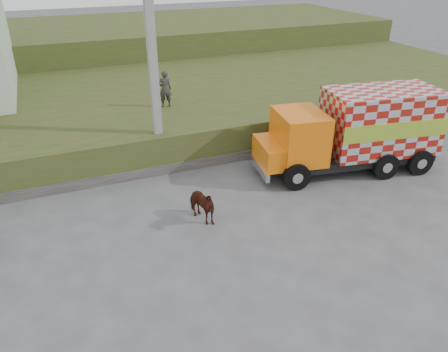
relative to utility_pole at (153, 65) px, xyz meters
name	(u,v)px	position (x,y,z in m)	size (l,w,h in m)	color
ground	(229,222)	(1.00, -4.60, -4.08)	(120.00, 120.00, 0.00)	#474749
embankment	(151,106)	(1.00, 5.40, -3.33)	(40.00, 12.00, 1.50)	#284416
embankment_far	(109,46)	(1.00, 17.40, -2.58)	(40.00, 12.00, 3.00)	#284416
retaining_strip	(137,172)	(-1.00, -0.40, -3.88)	(16.00, 0.50, 0.40)	#595651
utility_pole	(153,65)	(0.00, 0.00, 0.00)	(1.20, 0.30, 8.00)	gray
cargo_truck	(357,130)	(6.99, -2.91, -2.48)	(7.20, 3.31, 3.10)	black
cow	(200,205)	(0.20, -4.15, -3.49)	(0.63, 1.37, 1.16)	#35130D
pedestrian	(165,89)	(1.13, 2.88, -1.78)	(0.58, 0.38, 1.60)	#2E2B28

